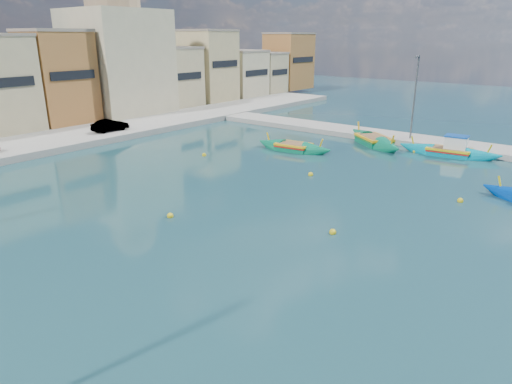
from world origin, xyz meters
TOP-DOWN VIEW (x-y plane):
  - ground at (0.00, 0.00)m, footprint 160.00×160.00m
  - east_quay at (18.00, 0.00)m, footprint 4.00×70.00m
  - north_quay at (0.00, 32.00)m, footprint 80.00×8.00m
  - north_townhouses at (6.68, 39.36)m, footprint 83.20×7.87m
  - church_block at (10.00, 40.00)m, footprint 10.00×10.00m
  - quay_street_lamp at (17.44, 6.00)m, footprint 1.18×0.16m
  - luzzu_turquoise_cabin at (15.00, 1.67)m, footprint 2.72×8.67m
  - luzzu_cyan_mid at (15.00, 8.49)m, footprint 7.40×8.64m
  - luzzu_green at (8.30, 12.99)m, footprint 2.70×7.53m
  - mooring_buoys at (1.39, 6.41)m, footprint 23.78×20.60m

SIDE VIEW (x-z plane):
  - ground at x=0.00m, z-range 0.00..0.00m
  - mooring_buoys at x=1.39m, z-range -0.10..0.26m
  - luzzu_green at x=8.30m, z-range -0.91..1.41m
  - east_quay at x=18.00m, z-range 0.00..0.50m
  - luzzu_cyan_mid at x=15.00m, z-range -1.08..1.66m
  - north_quay at x=0.00m, z-range 0.00..0.60m
  - luzzu_turquoise_cabin at x=15.00m, z-range -1.04..1.70m
  - quay_street_lamp at x=17.44m, z-range 0.34..8.34m
  - north_townhouses at x=6.68m, z-range -0.10..10.09m
  - church_block at x=10.00m, z-range -1.14..17.96m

